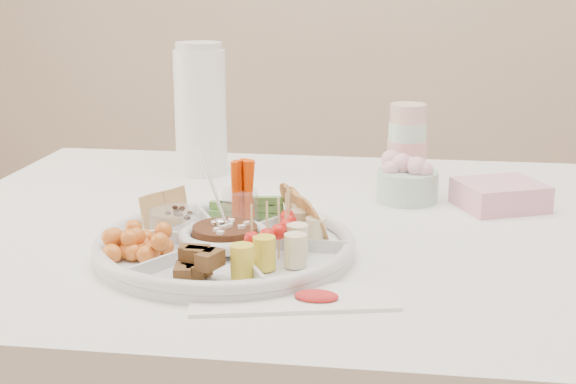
# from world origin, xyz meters

# --- Properties ---
(party_tray) EXTENTS (0.39, 0.39, 0.04)m
(party_tray) POSITION_xyz_m (-0.21, -0.18, 0.78)
(party_tray) COLOR silver
(party_tray) RESTS_ON dining_table
(bean_dip) EXTENTS (0.10, 0.10, 0.04)m
(bean_dip) POSITION_xyz_m (-0.21, -0.18, 0.79)
(bean_dip) COLOR #4C2F16
(bean_dip) RESTS_ON party_tray
(tortillas) EXTENTS (0.11, 0.11, 0.07)m
(tortillas) POSITION_xyz_m (-0.09, -0.12, 0.80)
(tortillas) COLOR brown
(tortillas) RESTS_ON party_tray
(carrot_cucumber) EXTENTS (0.12, 0.12, 0.10)m
(carrot_cucumber) POSITION_xyz_m (-0.20, -0.05, 0.82)
(carrot_cucumber) COLOR #F64200
(carrot_cucumber) RESTS_ON party_tray
(pita_raisins) EXTENTS (0.12, 0.12, 0.06)m
(pita_raisins) POSITION_xyz_m (-0.32, -0.11, 0.80)
(pita_raisins) COLOR tan
(pita_raisins) RESTS_ON party_tray
(cherries) EXTENTS (0.12, 0.12, 0.05)m
(cherries) POSITION_xyz_m (-0.32, -0.24, 0.79)
(cherries) COLOR orange
(cherries) RESTS_ON party_tray
(granola_chunks) EXTENTS (0.11, 0.11, 0.04)m
(granola_chunks) POSITION_xyz_m (-0.21, -0.31, 0.79)
(granola_chunks) COLOR #533B14
(granola_chunks) RESTS_ON party_tray
(banana_tomato) EXTENTS (0.10, 0.10, 0.08)m
(banana_tomato) POSITION_xyz_m (-0.10, -0.25, 0.82)
(banana_tomato) COLOR #E4C869
(banana_tomato) RESTS_ON party_tray
(cup_stack) EXTENTS (0.10, 0.10, 0.21)m
(cup_stack) POSITION_xyz_m (0.06, 0.24, 0.86)
(cup_stack) COLOR silver
(cup_stack) RESTS_ON dining_table
(thermos) EXTENTS (0.11, 0.11, 0.28)m
(thermos) POSITION_xyz_m (-0.37, 0.31, 0.90)
(thermos) COLOR white
(thermos) RESTS_ON dining_table
(flower_bowl) EXTENTS (0.13, 0.13, 0.08)m
(flower_bowl) POSITION_xyz_m (0.06, 0.16, 0.80)
(flower_bowl) COLOR #A9C6BA
(flower_bowl) RESTS_ON dining_table
(napkin_stack) EXTENTS (0.18, 0.17, 0.05)m
(napkin_stack) POSITION_xyz_m (0.22, 0.14, 0.78)
(napkin_stack) COLOR #EAA1B7
(napkin_stack) RESTS_ON dining_table
(placemat) EXTENTS (0.28, 0.14, 0.01)m
(placemat) POSITION_xyz_m (-0.08, -0.34, 0.76)
(placemat) COLOR silver
(placemat) RESTS_ON dining_table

